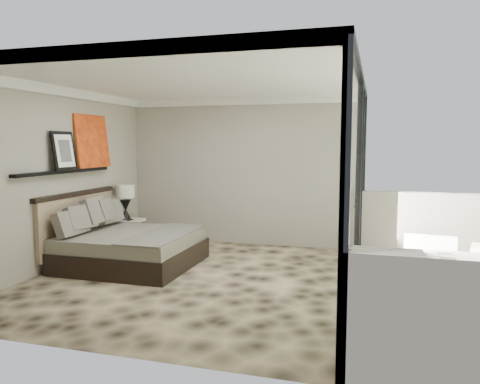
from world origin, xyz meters
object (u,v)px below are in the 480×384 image
(nightstand, at_px, (127,233))
(lounger, at_px, (428,273))
(bed, at_px, (126,245))
(table_lamp, at_px, (125,197))

(nightstand, xyz_separation_m, lounger, (5.19, -1.02, -0.08))
(bed, xyz_separation_m, nightstand, (-0.67, 1.22, -0.07))
(lounger, bearing_deg, bed, -170.28)
(bed, bearing_deg, table_lamp, 119.81)
(nightstand, bearing_deg, lounger, 10.74)
(nightstand, height_order, table_lamp, table_lamp)
(bed, bearing_deg, lounger, 2.48)
(table_lamp, bearing_deg, lounger, -11.00)
(nightstand, distance_m, lounger, 5.29)
(bed, xyz_separation_m, table_lamp, (-0.69, 1.21, 0.61))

